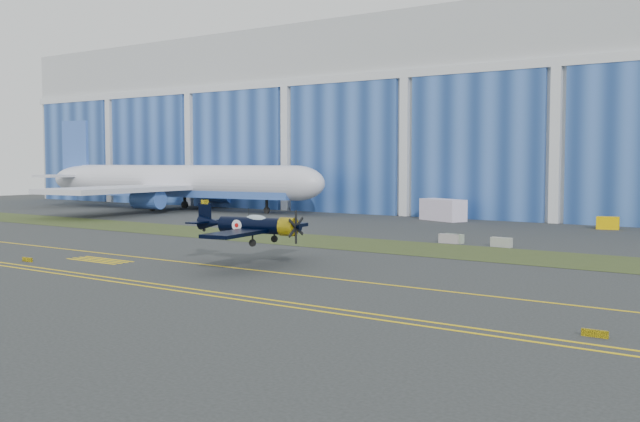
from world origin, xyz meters
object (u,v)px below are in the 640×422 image
Objects in this scene: tug at (608,223)px; jetliner at (181,146)px; warbird at (252,225)px; shipping_container at (443,210)px.

jetliner is at bearing 172.98° from tug.
jetliner reaches higher than warbird.
warbird is 0.21× the size of jetliner.
jetliner is at bearing 131.14° from warbird.
jetliner is (-52.06, 42.87, 7.35)m from warbird.
warbird is 5.49× the size of tug.
tug is at bearing -2.56° from jetliner.
tug is (21.55, -0.36, -0.72)m from shipping_container.
shipping_container reaches higher than tug.
jetliner is at bearing -150.95° from shipping_container.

